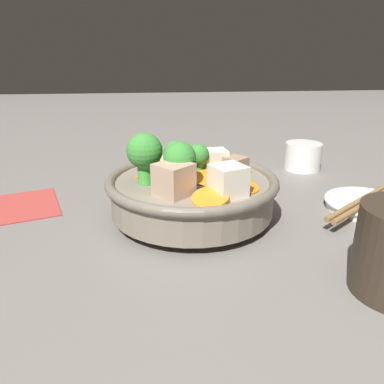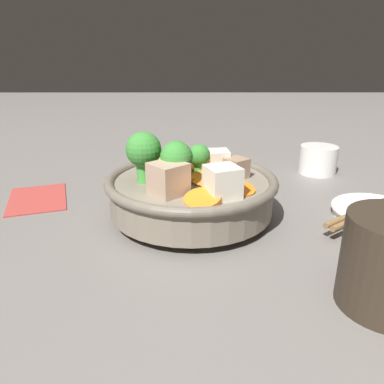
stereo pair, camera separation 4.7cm
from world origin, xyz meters
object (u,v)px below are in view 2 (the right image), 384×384
at_px(stirfry_bowl, 191,188).
at_px(side_saucer, 377,213).
at_px(chopsticks_pair, 379,206).
at_px(tea_cup, 319,159).

bearing_deg(stirfry_bowl, side_saucer, 89.07).
bearing_deg(side_saucer, chopsticks_pair, -86.42).
relative_size(side_saucer, tea_cup, 1.72).
distance_m(tea_cup, chopsticks_pair, 0.19).
bearing_deg(tea_cup, side_saucer, 5.08).
distance_m(stirfry_bowl, chopsticks_pair, 0.24).
relative_size(side_saucer, chopsticks_pair, 0.62).
xyz_separation_m(stirfry_bowl, chopsticks_pair, (0.00, 0.24, -0.02)).
bearing_deg(tea_cup, stirfry_bowl, -50.06).
relative_size(stirfry_bowl, tea_cup, 3.39).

